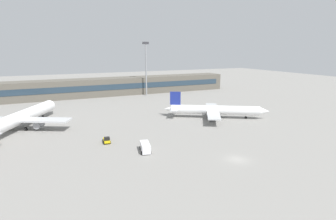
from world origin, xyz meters
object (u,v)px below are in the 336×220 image
at_px(airplane_mid, 21,118).
at_px(baggage_tug_yellow, 107,140).
at_px(service_van_white, 145,147).
at_px(airplane_near, 216,110).
at_px(floodlight_tower_west, 146,65).

xyz_separation_m(airplane_mid, baggage_tug_yellow, (20.69, -24.46, -2.60)).
distance_m(airplane_mid, service_van_white, 44.28).
xyz_separation_m(airplane_near, service_van_white, (-34.05, -20.43, -1.68)).
bearing_deg(service_van_white, airplane_near, 30.96).
distance_m(service_van_white, floodlight_tower_west, 83.34).
distance_m(airplane_near, airplane_mid, 63.27).
bearing_deg(service_van_white, floodlight_tower_west, 69.22).
bearing_deg(airplane_mid, floodlight_tower_west, 36.63).
bearing_deg(airplane_mid, airplane_near, -12.87).
bearing_deg(floodlight_tower_west, airplane_mid, -143.37).
bearing_deg(service_van_white, airplane_mid, 128.66).
distance_m(baggage_tug_yellow, floodlight_tower_west, 77.22).
relative_size(airplane_mid, baggage_tug_yellow, 11.00).
distance_m(airplane_near, service_van_white, 39.75).
distance_m(airplane_near, floodlight_tower_west, 57.97).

